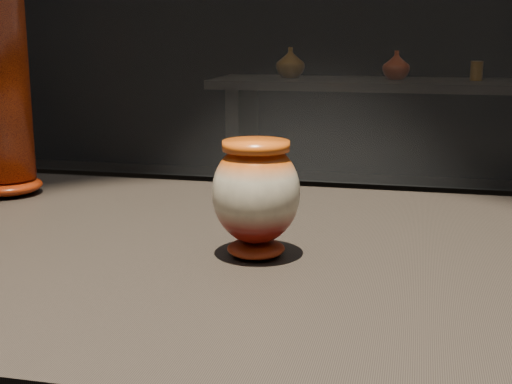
{
  "coord_description": "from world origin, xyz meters",
  "views": [
    {
      "loc": [
        0.33,
        -0.89,
        1.19
      ],
      "look_at": [
        0.13,
        -0.03,
        0.99
      ],
      "focal_mm": 50.0,
      "sensor_mm": 36.0,
      "label": 1
    }
  ],
  "objects": [
    {
      "name": "back_shelf",
      "position": [
        0.13,
        3.31,
        0.64
      ],
      "size": [
        2.0,
        0.6,
        0.9
      ],
      "color": "black",
      "rests_on": "ground"
    },
    {
      "name": "back_vase_mid",
      "position": [
        0.19,
        3.33,
        0.98
      ],
      "size": [
        0.22,
        0.22,
        0.16
      ],
      "primitive_type": "imported",
      "rotation": [
        0.0,
        0.0,
        2.5
      ],
      "color": "#660F09",
      "rests_on": "back_shelf"
    },
    {
      "name": "tall_vase",
      "position": [
        -0.38,
        0.22,
        1.08
      ],
      "size": [
        0.15,
        0.15,
        0.38
      ],
      "rotation": [
        0.0,
        0.0,
        -0.25
      ],
      "color": "#BB390C",
      "rests_on": "display_plinth"
    },
    {
      "name": "main_vase",
      "position": [
        0.13,
        -0.03,
        0.98
      ],
      "size": [
        0.12,
        0.12,
        0.15
      ],
      "rotation": [
        0.0,
        0.0,
        -0.03
      ],
      "color": "#660F09",
      "rests_on": "display_plinth"
    },
    {
      "name": "back_vase_left",
      "position": [
        -0.44,
        3.35,
        0.99
      ],
      "size": [
        0.19,
        0.19,
        0.18
      ],
      "primitive_type": "imported",
      "rotation": [
        0.0,
        0.0,
        3.05
      ],
      "color": "#935715",
      "rests_on": "back_shelf"
    },
    {
      "name": "back_vase_right",
      "position": [
        0.63,
        3.35,
        0.95
      ],
      "size": [
        0.07,
        0.07,
        0.11
      ],
      "primitive_type": "cylinder",
      "color": "#935715",
      "rests_on": "back_shelf"
    }
  ]
}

